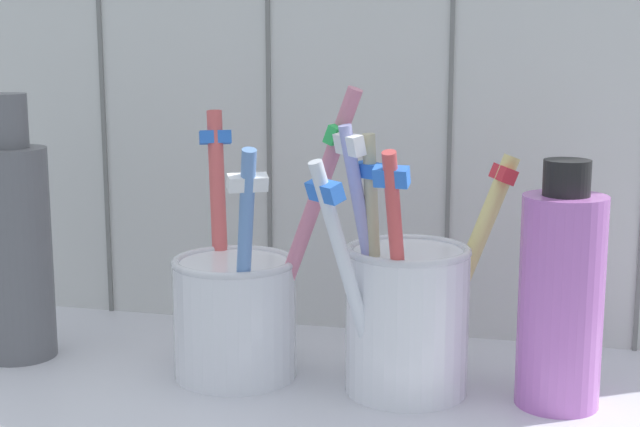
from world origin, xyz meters
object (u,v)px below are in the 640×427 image
toothbrush_cup_left (238,307)px  toothbrush_cup_right (407,310)px  soap_bottle (561,297)px  ceramic_vase (15,244)px

toothbrush_cup_left → toothbrush_cup_right: bearing=-0.9°
toothbrush_cup_right → soap_bottle: 8.93cm
toothbrush_cup_left → soap_bottle: bearing=-1.4°
toothbrush_cup_left → soap_bottle: 19.51cm
toothbrush_cup_left → toothbrush_cup_right: 10.61cm
toothbrush_cup_right → soap_bottle: bearing=-2.0°
ceramic_vase → soap_bottle: ceramic_vase is taller
toothbrush_cup_right → toothbrush_cup_left: bearing=179.1°
toothbrush_cup_left → ceramic_vase: size_ratio=1.05×
soap_bottle → toothbrush_cup_right: bearing=178.0°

